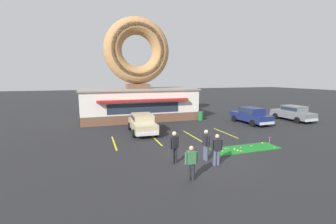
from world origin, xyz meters
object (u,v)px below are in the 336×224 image
(car_navy, at_px, (251,115))
(car_grey, at_px, (293,112))
(golf_ball, at_px, (228,149))
(pedestrian_blue_sweater_man, at_px, (217,148))
(trash_bin, at_px, (201,116))
(pedestrian_leather_jacket_man, at_px, (174,146))
(pedestrian_clipboard_woman, at_px, (191,162))
(putting_flag_pin, at_px, (270,139))
(pedestrian_hooded_kid, at_px, (206,143))
(car_champagne, at_px, (142,122))

(car_navy, distance_m, car_grey, 5.28)
(golf_ball, bearing_deg, car_grey, 27.39)
(pedestrian_blue_sweater_man, height_order, trash_bin, pedestrian_blue_sweater_man)
(pedestrian_leather_jacket_man, xyz_separation_m, pedestrian_clipboard_woman, (0.02, -2.10, -0.10))
(trash_bin, bearing_deg, car_grey, -19.63)
(putting_flag_pin, relative_size, pedestrian_hooded_kid, 0.32)
(pedestrian_blue_sweater_man, relative_size, pedestrian_hooded_kid, 0.97)
(pedestrian_clipboard_woman, bearing_deg, pedestrian_hooded_kid, 48.26)
(golf_ball, relative_size, pedestrian_leather_jacket_man, 0.02)
(pedestrian_blue_sweater_man, bearing_deg, trash_bin, 66.87)
(pedestrian_hooded_kid, relative_size, pedestrian_clipboard_woman, 1.08)
(putting_flag_pin, xyz_separation_m, car_navy, (3.66, 6.55, 0.43))
(car_navy, xyz_separation_m, pedestrian_blue_sweater_man, (-8.92, -8.49, 0.05))
(car_grey, xyz_separation_m, trash_bin, (-9.23, 3.29, -0.37))
(putting_flag_pin, relative_size, trash_bin, 0.56)
(trash_bin, bearing_deg, pedestrian_leather_jacket_man, -123.11)
(golf_ball, height_order, pedestrian_leather_jacket_man, pedestrian_leather_jacket_man)
(putting_flag_pin, distance_m, car_champagne, 9.67)
(car_navy, relative_size, trash_bin, 4.74)
(pedestrian_leather_jacket_man, relative_size, trash_bin, 1.79)
(golf_ball, relative_size, pedestrian_clipboard_woman, 0.03)
(putting_flag_pin, bearing_deg, car_navy, 60.84)
(putting_flag_pin, xyz_separation_m, trash_bin, (-0.30, 9.68, 0.06))
(car_champagne, xyz_separation_m, pedestrian_clipboard_woman, (0.18, -9.28, 0.00))
(pedestrian_hooded_kid, height_order, pedestrian_clipboard_woman, pedestrian_hooded_kid)
(golf_ball, xyz_separation_m, pedestrian_clipboard_woman, (-4.04, -3.21, 0.82))
(pedestrian_hooded_kid, bearing_deg, pedestrian_blue_sweater_man, -77.41)
(car_champagne, bearing_deg, car_grey, 0.76)
(car_champagne, relative_size, car_grey, 1.00)
(pedestrian_leather_jacket_man, distance_m, trash_bin, 12.77)
(pedestrian_blue_sweater_man, distance_m, pedestrian_hooded_kid, 0.86)
(pedestrian_clipboard_woman, bearing_deg, trash_bin, 61.48)
(car_grey, xyz_separation_m, pedestrian_hooded_kid, (-14.39, -7.48, 0.08))
(putting_flag_pin, bearing_deg, trash_bin, 91.77)
(golf_ball, height_order, car_champagne, car_champagne)
(pedestrian_hooded_kid, bearing_deg, car_champagne, 105.24)
(golf_ball, bearing_deg, pedestrian_clipboard_woman, -141.59)
(golf_ball, xyz_separation_m, pedestrian_hooded_kid, (-2.25, -1.19, 0.91))
(pedestrian_leather_jacket_man, bearing_deg, pedestrian_hooded_kid, -2.74)
(golf_ball, xyz_separation_m, car_navy, (6.86, 6.46, 0.82))
(car_navy, height_order, pedestrian_hooded_kid, pedestrian_hooded_kid)
(pedestrian_blue_sweater_man, bearing_deg, golf_ball, 44.69)
(putting_flag_pin, bearing_deg, pedestrian_leather_jacket_man, -172.08)
(golf_ball, distance_m, putting_flag_pin, 3.23)
(putting_flag_pin, relative_size, pedestrian_blue_sweater_man, 0.33)
(car_navy, relative_size, pedestrian_leather_jacket_man, 2.64)
(putting_flag_pin, xyz_separation_m, pedestrian_clipboard_woman, (-7.25, -3.11, 0.43))
(pedestrian_blue_sweater_man, bearing_deg, putting_flag_pin, 20.25)
(putting_flag_pin, relative_size, car_grey, 0.12)
(pedestrian_leather_jacket_man, bearing_deg, car_navy, 34.69)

